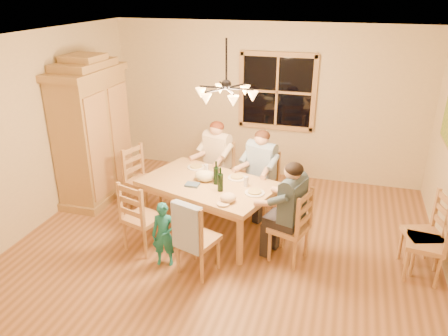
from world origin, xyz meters
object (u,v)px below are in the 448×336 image
(chair_far_right, at_px, (260,195))
(adult_plaid_man, at_px, (261,163))
(chair_far_left, at_px, (217,183))
(chair_near_left, at_px, (144,228))
(adult_woman, at_px, (217,152))
(dining_table, at_px, (208,189))
(chair_near_right, at_px, (198,249))
(wine_bottle_b, at_px, (220,179))
(chair_end_left, at_px, (144,190))
(armoire, at_px, (93,135))
(chandelier, at_px, (226,92))
(wine_bottle_a, at_px, (216,173))
(chair_end_right, at_px, (288,238))
(child, at_px, (164,235))
(adult_slate_man, at_px, (291,200))
(chair_spare_back, at_px, (423,254))
(chair_spare_front, at_px, (421,246))

(chair_far_right, xyz_separation_m, adult_plaid_man, (-0.00, -0.00, 0.54))
(chair_far_left, xyz_separation_m, adult_plaid_man, (0.76, -0.24, 0.54))
(chair_near_left, xyz_separation_m, adult_woman, (0.51, 1.61, 0.54))
(dining_table, distance_m, chair_near_right, 1.02)
(wine_bottle_b, bearing_deg, adult_plaid_man, 69.16)
(chair_end_left, bearing_deg, chair_near_left, 43.26)
(dining_table, bearing_deg, armoire, 164.70)
(chandelier, xyz_separation_m, adult_woman, (-0.49, 1.17, -1.24))
(chandelier, height_order, adult_woman, chandelier)
(wine_bottle_a, bearing_deg, dining_table, 169.50)
(adult_plaid_man, bearing_deg, chair_far_right, -99.07)
(wine_bottle_a, bearing_deg, chair_far_left, 106.97)
(chair_end_left, bearing_deg, armoire, -84.90)
(chair_end_right, bearing_deg, child, 127.86)
(armoire, height_order, adult_woman, armoire)
(chair_far_left, height_order, adult_woman, adult_woman)
(chair_end_left, height_order, adult_slate_man, adult_slate_man)
(armoire, relative_size, child, 2.74)
(chair_far_left, bearing_deg, wine_bottle_b, 127.07)
(chair_far_right, height_order, chair_end_left, same)
(chandelier, height_order, chair_far_right, chandelier)
(chandelier, relative_size, wine_bottle_a, 2.33)
(chair_near_left, relative_size, adult_woman, 1.13)
(chair_end_left, distance_m, chair_spare_back, 4.01)
(adult_woman, bearing_deg, wine_bottle_a, 124.47)
(chair_near_left, distance_m, adult_plaid_man, 1.94)
(dining_table, bearing_deg, chair_end_left, 162.50)
(adult_plaid_man, bearing_deg, chair_end_left, 27.98)
(wine_bottle_a, height_order, wine_bottle_b, same)
(armoire, bearing_deg, adult_plaid_man, 2.66)
(chair_end_right, relative_size, wine_bottle_b, 3.00)
(armoire, relative_size, adult_plaid_man, 2.63)
(armoire, height_order, chair_near_right, armoire)
(chair_end_right, bearing_deg, dining_table, 90.00)
(child, xyz_separation_m, chair_spare_back, (3.05, 0.63, -0.12))
(chair_near_left, xyz_separation_m, wine_bottle_a, (0.80, 0.65, 0.62))
(chair_end_left, bearing_deg, chandelier, 85.47)
(chair_far_left, bearing_deg, adult_plaid_man, 180.00)
(chair_far_left, height_order, wine_bottle_a, wine_bottle_a)
(armoire, bearing_deg, chair_spare_back, -10.00)
(armoire, bearing_deg, adult_slate_man, -16.10)
(chandelier, bearing_deg, chair_spare_front, 3.13)
(chair_far_right, relative_size, adult_slate_man, 1.13)
(dining_table, bearing_deg, wine_bottle_b, -41.92)
(adult_plaid_man, distance_m, chair_spare_front, 2.39)
(chandelier, distance_m, wine_bottle_a, 1.19)
(chair_end_right, bearing_deg, chair_near_left, 116.57)
(chandelier, xyz_separation_m, chair_far_right, (0.26, 0.94, -1.77))
(chair_near_right, height_order, adult_woman, adult_woman)
(wine_bottle_b, bearing_deg, adult_woman, 109.58)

